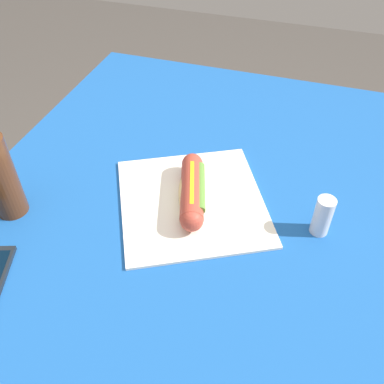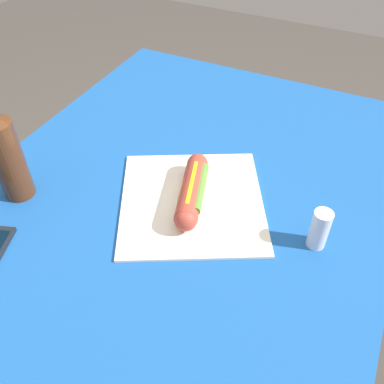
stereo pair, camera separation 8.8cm
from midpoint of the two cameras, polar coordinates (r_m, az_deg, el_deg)
ground_plane at (r=1.55m, az=-2.91°, el=-21.43°), size 6.00×6.00×0.00m
dining_table at (r=1.02m, az=-4.15°, el=-6.06°), size 1.17×0.88×0.77m
paper_wrapper at (r=0.90m, az=-2.80°, el=-1.39°), size 0.41×0.41×0.01m
hot_dog at (r=0.87m, az=-2.81°, el=0.07°), size 0.21×0.10×0.05m
salt_shaker at (r=0.84m, az=14.35°, el=-3.31°), size 0.04×0.04×0.09m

